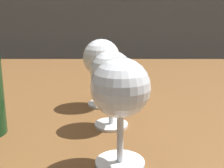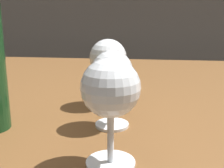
# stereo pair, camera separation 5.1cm
# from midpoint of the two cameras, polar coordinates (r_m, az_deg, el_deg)

# --- Properties ---
(dining_table) EXTENTS (1.50, 0.92, 0.77)m
(dining_table) POSITION_cam_midpoint_polar(r_m,az_deg,el_deg) (0.77, 8.37, -7.89)
(dining_table) COLOR brown
(dining_table) RESTS_ON ground_plane
(wine_glass_port) EXTENTS (0.08, 0.08, 0.15)m
(wine_glass_port) POSITION_cam_midpoint_polar(r_m,az_deg,el_deg) (0.38, 3.59, -1.51)
(wine_glass_port) COLOR white
(wine_glass_port) RESTS_ON dining_table
(wine_glass_cabernet) EXTENTS (0.07, 0.07, 0.14)m
(wine_glass_cabernet) POSITION_cam_midpoint_polar(r_m,az_deg,el_deg) (0.51, 2.89, 1.85)
(wine_glass_cabernet) COLOR white
(wine_glass_cabernet) RESTS_ON dining_table
(wine_glass_pinot) EXTENTS (0.08, 0.08, 0.14)m
(wine_glass_pinot) POSITION_cam_midpoint_polar(r_m,az_deg,el_deg) (0.62, 1.62, 4.77)
(wine_glass_pinot) COLOR white
(wine_glass_pinot) RESTS_ON dining_table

